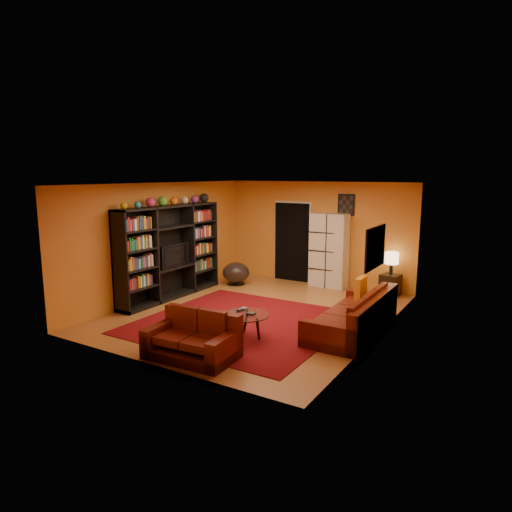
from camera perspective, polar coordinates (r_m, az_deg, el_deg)
The scene contains 20 objects.
floor at distance 9.38m, azimuth 0.03°, elevation -7.08°, with size 6.00×6.00×0.00m, color brown.
ceiling at distance 8.96m, azimuth 0.03°, elevation 9.00°, with size 6.00×6.00×0.00m, color white.
wall_back at distance 11.72m, azimuth 7.67°, elevation 2.85°, with size 6.00×6.00×0.00m, color #C87B2C.
wall_front at distance 6.75m, azimuth -13.33°, elevation -2.87°, with size 6.00×6.00×0.00m, color #C87B2C.
wall_left at distance 10.58m, azimuth -11.63°, elevation 1.92°, with size 6.00×6.00×0.00m, color #C87B2C.
wall_right at distance 8.09m, azimuth 15.35°, elevation -0.79°, with size 6.00×6.00×0.00m, color #C87B2C.
rug at distance 8.77m, azimuth -1.80°, elevation -8.31°, with size 3.60×3.60×0.01m, color #50090F.
doorway at distance 12.02m, azimuth 4.50°, elevation 1.74°, with size 0.95×0.10×2.04m, color black.
wall_art_right at distance 7.76m, azimuth 14.70°, elevation 1.03°, with size 0.03×1.00×0.70m, color black.
wall_art_back at distance 11.35m, azimuth 11.21°, elevation 6.31°, with size 0.42×0.03×0.52m, color black.
entertainment_unit at distance 10.47m, azimuth -10.68°, elevation 0.48°, with size 0.45×3.00×2.10m, color black.
tv at distance 10.45m, azimuth -10.46°, elevation 0.09°, with size 0.12×0.91×0.52m, color black.
sofa at distance 8.38m, azimuth 12.53°, elevation -7.46°, with size 1.00×2.42×0.85m.
loveseat at distance 7.22m, azimuth -7.70°, elevation -10.20°, with size 1.42×0.91×0.85m.
throw_pillow at distance 9.01m, azimuth 12.95°, elevation -3.93°, with size 0.12×0.42×0.42m, color orange.
coffee_table at distance 7.89m, azimuth -1.37°, elevation -7.61°, with size 0.83×0.83×0.42m.
storage_cabinet at distance 11.44m, azimuth 9.11°, elevation 0.69°, with size 0.92×0.41×1.84m, color beige.
bowl_chair at distance 11.63m, azimuth -2.53°, elevation -2.11°, with size 0.70×0.70×0.57m.
side_table at distance 11.04m, azimuth 16.43°, elevation -3.49°, with size 0.40×0.40×0.50m, color black.
table_lamp at distance 10.92m, azimuth 16.59°, elevation -0.32°, with size 0.31×0.31×0.52m.
Camera 1 is at (4.64, -7.65, 2.81)m, focal length 32.00 mm.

